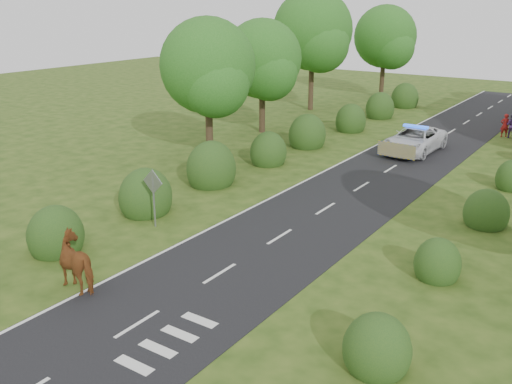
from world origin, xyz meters
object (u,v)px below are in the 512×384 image
Objects in this scene: road_sign at (153,190)px; police_van at (414,140)px; cow at (81,265)px; pedestrian_red at (505,125)px; pedestrian_purple at (512,126)px.

police_van is (4.75, 18.51, -0.86)m from road_sign.
cow is 1.35× the size of pedestrian_red.
pedestrian_red is (3.78, 7.82, 0.03)m from police_van.
cow is 32.38m from pedestrian_red.
police_van is at bearing 76.40° from pedestrian_purple.
road_sign is 0.43× the size of police_van.
pedestrian_red is 0.51m from pedestrian_purple.
cow is at bearing -95.33° from police_van.
cow is 32.40m from pedestrian_purple.
pedestrian_purple is at bearing 170.08° from cow.
police_van is 8.69m from pedestrian_red.
road_sign is at bearing 42.52° from pedestrian_red.
police_van reaches higher than cow.
pedestrian_red is at bearing 170.98° from cow.
police_van is at bearing 75.60° from road_sign.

